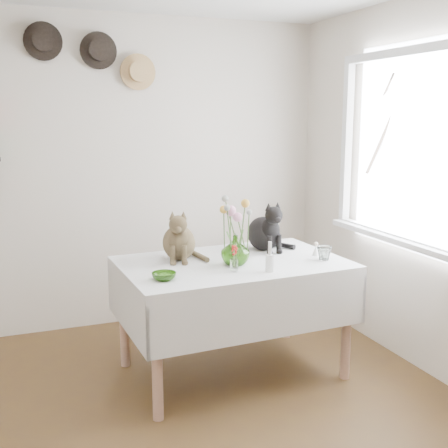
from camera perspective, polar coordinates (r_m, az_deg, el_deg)
name	(u,v)px	position (r m, az deg, el deg)	size (l,w,h in m)	color
room	(154,228)	(2.39, -7.09, -0.36)	(4.08, 4.58, 2.58)	brown
window	(409,164)	(3.99, 18.28, 5.84)	(0.12, 1.52, 1.32)	white
dining_table	(233,289)	(3.74, 0.88, -6.65)	(1.49, 0.99, 0.78)	white
tabby_cat	(179,233)	(3.71, -4.62, -0.97)	(0.23, 0.30, 0.35)	brown
black_cat	(264,225)	(3.97, 4.06, -0.07)	(0.24, 0.31, 0.36)	black
flower_vase	(235,250)	(3.57, 1.15, -2.68)	(0.18, 0.18, 0.19)	#62A92E
green_bowl	(164,276)	(3.29, -6.12, -5.30)	(0.14, 0.14, 0.04)	#62A92E
drinking_glass	(324,253)	(3.76, 10.13, -2.94)	(0.10, 0.10, 0.09)	white
candlestick	(270,261)	(3.45, 4.66, -3.81)	(0.05, 0.05, 0.19)	white
berry_jar	(234,258)	(3.42, 1.04, -3.46)	(0.05, 0.05, 0.19)	white
porcelain_figurine	(316,250)	(3.88, 9.31, -2.59)	(0.05, 0.05, 0.09)	white
flower_bouquet	(235,212)	(3.53, 1.12, 1.19)	(0.17, 0.13, 0.39)	#4C7233
wall_hats	(95,55)	(4.53, -13.01, 16.42)	(0.98, 0.09, 0.48)	black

